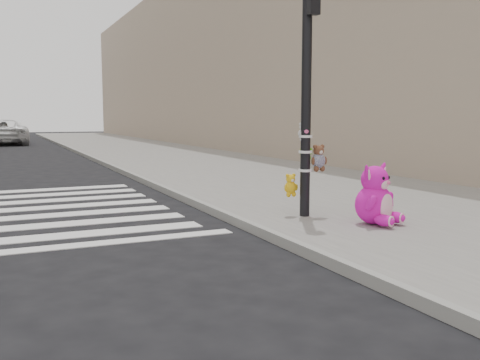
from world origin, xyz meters
name	(u,v)px	position (x,y,z in m)	size (l,w,h in m)	color
ground	(190,272)	(0.00, 0.00, 0.00)	(120.00, 120.00, 0.00)	black
sidewalk_near	(235,169)	(5.00, 10.00, 0.07)	(7.00, 80.00, 0.14)	slate
curb_edge	(129,174)	(1.55, 10.00, 0.07)	(0.12, 80.00, 0.15)	gray
bld_near	(254,54)	(10.50, 20.00, 5.00)	(5.00, 60.00, 10.00)	tan
signal_pole	(307,115)	(2.62, 1.81, 1.78)	(0.70, 0.49, 4.00)	black
pink_bunny	(376,199)	(3.21, 0.76, 0.52)	(0.79, 0.85, 0.94)	#E813B5
red_teddy	(384,216)	(3.40, 0.79, 0.25)	(0.15, 0.10, 0.21)	red
car_white_near	(4,132)	(-1.55, 31.53, 0.79)	(2.61, 5.65, 1.57)	white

